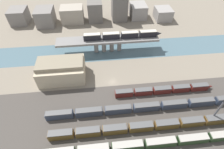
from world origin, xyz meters
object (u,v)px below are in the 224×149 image
at_px(signal_tower, 218,111).
at_px(train_yard_outer, 164,90).
at_px(train_yard_mid, 144,126).
at_px(train_yard_far, 163,106).
at_px(warehouse_building, 62,70).
at_px(train_on_bridge, 122,35).
at_px(train_yard_near, 164,142).

bearing_deg(signal_tower, train_yard_outer, 132.38).
xyz_separation_m(train_yard_mid, train_yard_far, (11.48, 9.59, 0.07)).
distance_m(train_yard_far, train_yard_outer, 10.05).
height_order(train_yard_far, warehouse_building, warehouse_building).
height_order(train_yard_mid, train_yard_far, train_yard_far).
bearing_deg(train_yard_far, train_yard_outer, 69.38).
distance_m(train_yard_mid, train_yard_outer, 24.22).
distance_m(train_yard_mid, train_yard_far, 14.96).
xyz_separation_m(train_on_bridge, train_yard_far, (12.93, -47.26, -9.34)).
height_order(train_on_bridge, train_yard_outer, train_on_bridge).
height_order(train_yard_mid, train_yard_outer, train_yard_mid).
distance_m(train_on_bridge, train_yard_outer, 42.36).
relative_size(train_yard_far, warehouse_building, 4.49).
bearing_deg(train_yard_outer, train_yard_near, -107.62).
bearing_deg(train_yard_mid, train_yard_outer, 51.67).
relative_size(train_yard_mid, train_yard_far, 0.74).
distance_m(train_yard_near, train_yard_mid, 10.00).
distance_m(train_yard_mid, signal_tower, 31.92).
height_order(train_yard_near, train_yard_mid, train_yard_mid).
height_order(warehouse_building, signal_tower, signal_tower).
distance_m(train_yard_near, warehouse_building, 61.84).
xyz_separation_m(train_on_bridge, signal_tower, (32.83, -55.78, -3.70)).
relative_size(train_yard_near, train_yard_mid, 1.20).
distance_m(train_yard_near, signal_tower, 26.85).
distance_m(train_on_bridge, warehouse_building, 42.43).
bearing_deg(train_on_bridge, warehouse_building, -149.49).
bearing_deg(train_yard_outer, train_on_bridge, 113.52).
xyz_separation_m(train_yard_outer, signal_tower, (16.36, -17.93, 5.81)).
bearing_deg(train_yard_far, train_yard_mid, -140.13).
bearing_deg(train_on_bridge, train_yard_near, -82.86).
relative_size(train_yard_far, train_yard_outer, 2.13).
height_order(train_on_bridge, warehouse_building, train_on_bridge).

